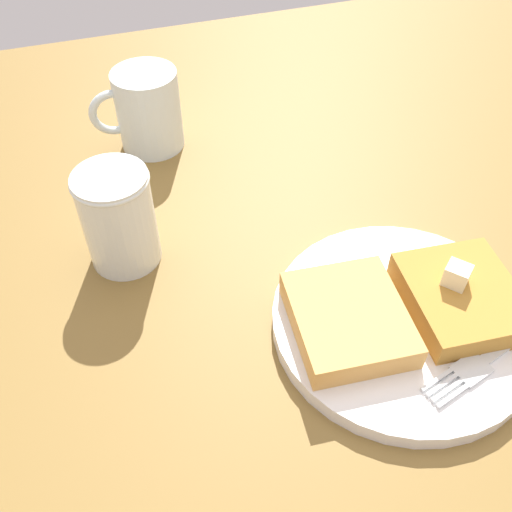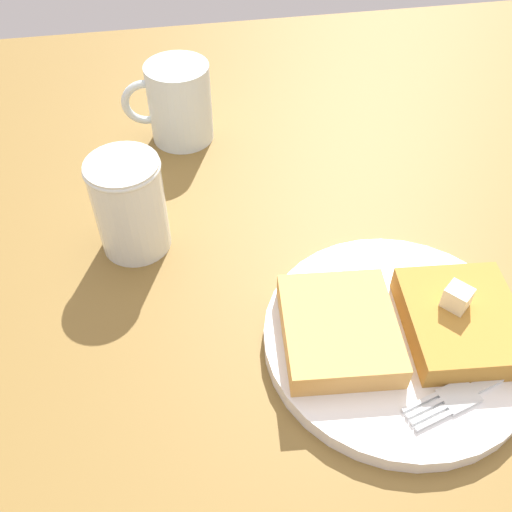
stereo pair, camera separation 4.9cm
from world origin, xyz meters
The scene contains 8 objects.
table_surface centered at (0.00, 0.00, 1.46)cm, with size 117.99×117.99×2.92cm, color brown.
plate centered at (3.95, 4.64, 3.81)cm, with size 22.27×22.27×1.54cm.
toast_slice_left centered at (-1.11, 5.10, 5.64)cm, with size 9.00×10.35×2.37cm, color #AE782E.
toast_slice_middle centered at (9.00, 4.18, 5.64)cm, with size 9.00×10.35×2.37cm, color #D89D4F.
butter_pat_primary centered at (-0.53, 4.28, 7.80)cm, with size 1.94×1.75×1.94cm, color #F4ECC5.
fork centered at (-0.81, 10.44, 4.64)cm, with size 15.79×5.70×0.36cm.
syrup_jar centered at (25.08, -11.30, 7.57)cm, with size 6.91×6.91×9.84cm.
coffee_mug centered at (19.24, -28.72, 7.57)cm, with size 10.26×7.27×9.27cm.
Camera 2 is at (20.29, 30.02, 43.17)cm, focal length 40.00 mm.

